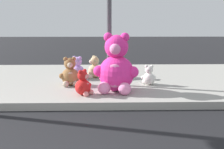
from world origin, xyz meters
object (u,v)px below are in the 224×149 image
Objects in this scene: plush_red at (84,85)px; plush_tan at (94,69)px; plush_lavender at (77,70)px; plush_white at (149,77)px; plush_teal at (124,70)px; plush_pink_large at (116,68)px; sign_pole at (109,10)px; plush_brown at (70,74)px.

plush_red is 1.69m from plush_tan.
plush_lavender reaches higher than plush_white.
plush_lavender is 1.26× the size of plush_white.
plush_teal reaches higher than plush_red.
plush_red is at bearing -156.44° from plush_pink_large.
plush_pink_large is (0.14, -0.59, -1.21)m from sign_pole.
plush_lavender is at bearing 83.38° from plush_brown.
plush_brown reaches higher than plush_white.
sign_pole is 1.70m from plush_teal.
sign_pole is 6.15× the size of plush_teal.
plush_white is (0.92, -0.02, -1.51)m from sign_pole.
sign_pole reaches higher than plush_tan.
plush_red is 1.84m from plush_teal.
plush_red is 1.00× the size of plush_teal.
plush_tan is (0.51, 0.86, -0.03)m from plush_brown.
plush_brown reaches higher than plush_teal.
plush_red is 1.10× the size of plush_white.
plush_teal reaches higher than plush_white.
plush_lavender reaches higher than plush_teal.
plush_pink_large reaches higher than plush_brown.
plush_tan reaches higher than plush_white.
plush_pink_large is at bearing 23.56° from plush_red.
plush_pink_large is 1.01m from plush_white.
sign_pole is at bearing 103.19° from plush_pink_large.
sign_pole is 1.79m from plush_lavender.
plush_pink_large is 2.06× the size of plush_lavender.
plush_white is at bearing 35.87° from plush_pink_large.
plush_brown reaches higher than plush_tan.
plush_lavender reaches higher than plush_tan.
plush_pink_large is 2.37× the size of plush_red.
plush_tan is (-0.52, 1.39, -0.26)m from plush_pink_large.
plush_lavender is at bearing 128.12° from plush_pink_large.
plush_lavender reaches higher than plush_red.
plush_pink_large is 2.10× the size of plush_tan.
sign_pole is 1.35m from plush_pink_large.
plush_lavender is 0.47m from plush_tan.
plush_teal is at bearing 60.96° from sign_pole.
plush_lavender is at bearing 101.03° from plush_red.
plush_brown is 1.28× the size of plush_red.
plush_pink_large is at bearing -27.22° from plush_brown.
plush_white is (1.45, 0.85, -0.02)m from plush_red.
sign_pole is at bearing 178.79° from plush_white.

